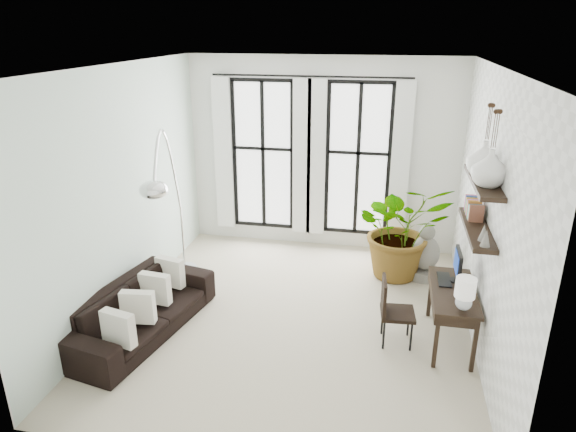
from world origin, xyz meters
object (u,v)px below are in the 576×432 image
(sofa, at_px, (141,309))
(desk_chair, at_px, (392,307))
(plant, at_px, (401,229))
(buddha, at_px, (425,256))
(desk, at_px, (454,295))
(arc_lamp, at_px, (166,170))

(sofa, distance_m, desk_chair, 3.08)
(plant, xyz_separation_m, buddha, (0.38, -0.01, -0.40))
(desk, bearing_deg, arc_lamp, 174.32)
(arc_lamp, relative_size, buddha, 2.83)
(plant, bearing_deg, desk_chair, -93.27)
(plant, height_order, desk_chair, plant)
(buddha, bearing_deg, desk_chair, -104.72)
(desk_chair, height_order, arc_lamp, arc_lamp)
(desk, bearing_deg, buddha, 97.08)
(sofa, height_order, desk, desk)
(arc_lamp, height_order, buddha, arc_lamp)
(sofa, xyz_separation_m, desk, (3.75, 0.48, 0.36))
(plant, bearing_deg, desk, -71.31)
(sofa, xyz_separation_m, arc_lamp, (0.10, 0.84, 1.58))
(desk, xyz_separation_m, desk_chair, (-0.70, -0.08, -0.20))
(sofa, distance_m, plant, 3.89)
(plant, distance_m, desk_chair, 1.87)
(plant, relative_size, desk_chair, 1.81)
(plant, relative_size, desk, 1.27)
(desk_chair, bearing_deg, desk, 2.21)
(plant, xyz_separation_m, arc_lamp, (-3.05, -1.40, 1.13))
(desk, relative_size, desk_chair, 1.43)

